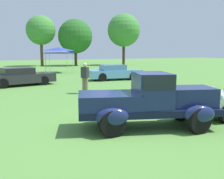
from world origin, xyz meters
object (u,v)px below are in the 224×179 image
Objects in this scene: spectator_between_cars at (85,77)px; canopy_tent_center_field at (59,50)px; feature_pickup_truck at (149,100)px; show_car_charcoal at (20,77)px; show_car_skyblue at (114,72)px.

canopy_tent_center_field reaches higher than spectator_between_cars.
show_car_charcoal is (-2.77, 11.74, -0.26)m from feature_pickup_truck.
spectator_between_cars is 0.62× the size of canopy_tent_center_field.
show_car_charcoal is 1.06× the size of show_car_skyblue.
show_car_charcoal and show_car_skyblue have the same top height.
show_car_charcoal is at bearing 122.03° from spectator_between_cars.
canopy_tent_center_field is at bearing 84.70° from feature_pickup_truck.
show_car_charcoal is 2.79× the size of spectator_between_cars.
canopy_tent_center_field is (4.71, 9.10, 1.82)m from show_car_charcoal.
feature_pickup_truck is 13.10m from show_car_skyblue.
show_car_skyblue is (4.53, 12.29, -0.26)m from feature_pickup_truck.
spectator_between_cars is (3.01, -4.81, 0.31)m from show_car_charcoal.
canopy_tent_center_field is (1.70, 13.91, 1.51)m from spectator_between_cars.
feature_pickup_truck is at bearing -91.97° from spectator_between_cars.
canopy_tent_center_field is at bearing 62.64° from show_car_charcoal.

